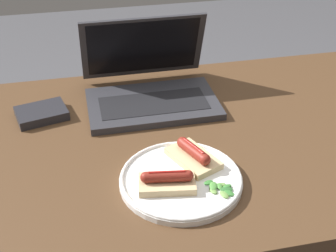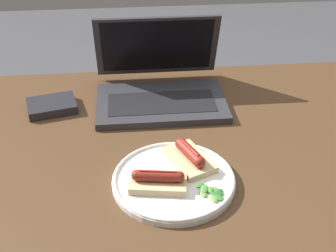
% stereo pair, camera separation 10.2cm
% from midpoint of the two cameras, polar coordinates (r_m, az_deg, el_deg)
% --- Properties ---
extents(desk, '(1.49, 0.73, 0.71)m').
position_cam_midpoint_polar(desk, '(1.16, 10.18, -4.18)').
color(desk, '#4C331E').
rests_on(desk, ground_plane).
extents(laptop, '(0.33, 0.27, 0.20)m').
position_cam_midpoint_polar(laptop, '(1.22, 1.41, 4.81)').
color(laptop, '#2D2D33').
rests_on(laptop, desk).
extents(plate, '(0.25, 0.25, 0.02)m').
position_cam_midpoint_polar(plate, '(0.95, 3.79, -6.72)').
color(plate, white).
rests_on(plate, desk).
extents(sausage_toast_left, '(0.12, 0.08, 0.04)m').
position_cam_midpoint_polar(sausage_toast_left, '(0.92, 1.97, -6.79)').
color(sausage_toast_left, '#D6B784').
rests_on(sausage_toast_left, plate).
extents(sausage_toast_middle, '(0.11, 0.14, 0.04)m').
position_cam_midpoint_polar(sausage_toast_middle, '(0.99, 5.63, -3.89)').
color(sausage_toast_middle, '#D6B784').
rests_on(sausage_toast_middle, plate).
extents(salad_pile, '(0.05, 0.06, 0.01)m').
position_cam_midpoint_polar(salad_pile, '(0.92, 8.44, -8.14)').
color(salad_pile, '#2D662D').
rests_on(salad_pile, plate).
extents(external_drive, '(0.14, 0.11, 0.02)m').
position_cam_midpoint_polar(external_drive, '(1.21, -11.67, 2.35)').
color(external_drive, '#232328').
rests_on(external_drive, desk).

